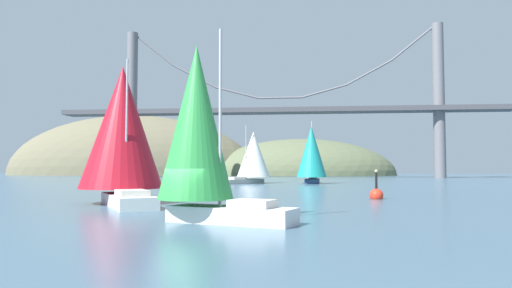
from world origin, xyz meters
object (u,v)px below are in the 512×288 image
(sailboat_teal_sail, at_px, (312,153))
(sailboat_green_sail, at_px, (199,129))
(sailboat_crimson_sail, at_px, (122,130))
(sailboat_white_mainsail, at_px, (253,156))
(channel_buoy, at_px, (376,194))

(sailboat_teal_sail, distance_m, sailboat_green_sail, 51.60)
(sailboat_crimson_sail, distance_m, sailboat_green_sail, 12.71)
(sailboat_white_mainsail, xyz_separation_m, sailboat_green_sail, (3.12, -52.15, -0.07))
(sailboat_white_mainsail, bearing_deg, sailboat_green_sail, -86.58)
(sailboat_crimson_sail, bearing_deg, sailboat_teal_sail, 70.90)
(sailboat_white_mainsail, height_order, sailboat_green_sail, sailboat_white_mainsail)
(sailboat_teal_sail, xyz_separation_m, sailboat_white_mainsail, (-9.50, 0.94, -0.33))
(sailboat_teal_sail, distance_m, channel_buoy, 35.35)
(sailboat_white_mainsail, distance_m, channel_buoy, 38.59)
(sailboat_teal_sail, relative_size, sailboat_white_mainsail, 1.06)
(sailboat_white_mainsail, relative_size, sailboat_crimson_sail, 0.92)
(sailboat_white_mainsail, xyz_separation_m, sailboat_crimson_sail, (-4.79, -42.24, 0.74))
(sailboat_green_sail, bearing_deg, channel_buoy, 56.44)
(sailboat_teal_sail, relative_size, channel_buoy, 3.82)
(channel_buoy, bearing_deg, sailboat_green_sail, -123.56)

